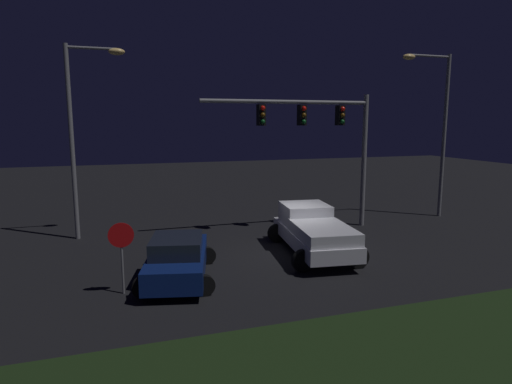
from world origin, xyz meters
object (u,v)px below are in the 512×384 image
street_lamp_right (436,116)px  stop_sign (121,244)px  pickup_truck (312,228)px  traffic_signal_gantry (320,128)px  car_sedan (178,258)px  street_lamp_left (82,120)px

street_lamp_right → stop_sign: bearing=-159.4°
pickup_truck → traffic_signal_gantry: traffic_signal_gantry is taller
car_sedan → street_lamp_left: size_ratio=0.55×
car_sedan → street_lamp_left: (-3.06, 6.61, 4.55)m
street_lamp_left → stop_sign: street_lamp_left is taller
pickup_truck → street_lamp_left: 10.96m
pickup_truck → stop_sign: 7.63m
pickup_truck → stop_sign: bearing=113.0°
car_sedan → street_lamp_right: size_ratio=0.54×
car_sedan → street_lamp_right: (14.70, 5.49, 4.73)m
car_sedan → stop_sign: size_ratio=2.11×
pickup_truck → street_lamp_right: size_ratio=0.64×
pickup_truck → street_lamp_right: bearing=-58.5°
pickup_truck → street_lamp_left: size_ratio=0.66×
car_sedan → stop_sign: bearing=125.0°
street_lamp_right → traffic_signal_gantry: bearing=-175.1°
street_lamp_left → street_lamp_right: 17.80m
pickup_truck → street_lamp_left: bearing=66.0°
pickup_truck → stop_sign: size_ratio=2.52×
car_sedan → stop_sign: 2.07m
pickup_truck → traffic_signal_gantry: size_ratio=0.67×
street_lamp_left → pickup_truck: bearing=-31.3°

